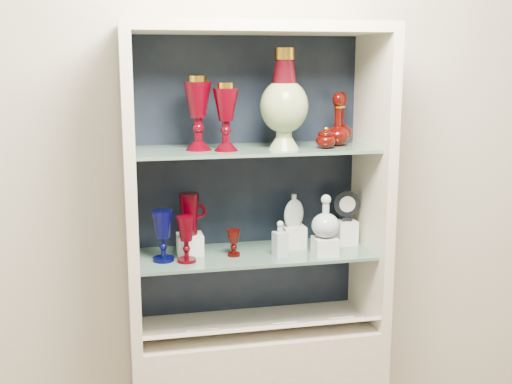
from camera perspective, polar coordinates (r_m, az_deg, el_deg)
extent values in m
cube|color=beige|center=(2.69, -0.99, 3.01)|extent=(3.50, 0.02, 2.80)
cube|color=black|center=(2.67, -0.86, 1.32)|extent=(0.98, 0.02, 1.15)
cube|color=beige|center=(2.43, -11.12, 0.10)|extent=(0.04, 0.40, 1.15)
cube|color=beige|center=(2.63, 10.29, 0.97)|extent=(0.04, 0.40, 1.15)
cube|color=beige|center=(2.44, 0.00, 14.40)|extent=(1.00, 0.40, 0.04)
cube|color=slate|center=(2.57, -0.09, -5.51)|extent=(0.92, 0.34, 0.01)
cube|color=slate|center=(2.48, -0.10, 3.80)|extent=(0.92, 0.34, 0.01)
cube|color=beige|center=(2.54, 0.53, -12.04)|extent=(0.92, 0.17, 0.09)
cube|color=white|center=(2.62, 7.43, -11.06)|extent=(0.10, 0.06, 0.03)
cube|color=white|center=(2.50, -5.10, -12.16)|extent=(0.10, 0.06, 0.03)
cube|color=white|center=(2.56, 2.42, -11.57)|extent=(0.10, 0.06, 0.03)
cube|color=white|center=(2.50, -4.67, -12.13)|extent=(0.10, 0.06, 0.03)
cube|color=silver|center=(2.55, -5.89, -4.62)|extent=(0.10, 0.10, 0.08)
cube|color=silver|center=(2.63, 3.36, -3.98)|extent=(0.09, 0.09, 0.09)
cube|color=silver|center=(2.55, 6.15, -4.80)|extent=(0.09, 0.09, 0.07)
cube|color=silver|center=(2.70, 8.02, -3.57)|extent=(0.08, 0.08, 0.10)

